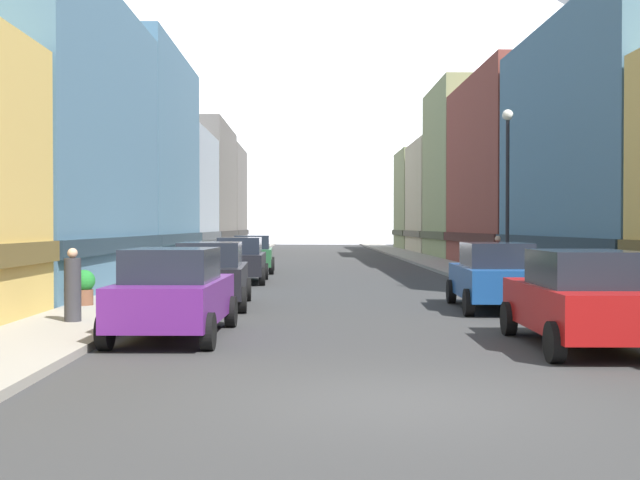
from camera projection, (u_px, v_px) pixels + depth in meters
name	position (u px, v px, depth m)	size (l,w,h in m)	color
ground_plane	(400.00, 402.00, 9.99)	(400.00, 400.00, 0.00)	#343434
sidewalk_left	(217.00, 264.00, 44.89)	(2.50, 100.00, 0.15)	gray
sidewalk_right	(439.00, 264.00, 45.08)	(2.50, 100.00, 0.15)	gray
storefront_left_2	(96.00, 165.00, 40.17)	(8.96, 12.81, 10.91)	slate
storefront_left_3	(139.00, 199.00, 51.88)	(9.64, 10.24, 8.31)	#99A5B2
storefront_left_4	(171.00, 192.00, 64.26)	(9.69, 13.81, 10.31)	#66605B
storefront_left_5	(195.00, 200.00, 77.56)	(9.65, 11.87, 9.86)	#66605B
storefront_right_2	(543.00, 175.00, 43.08)	(8.45, 13.52, 10.26)	brown
storefront_right_3	(501.00, 175.00, 55.11)	(9.77, 10.30, 11.86)	#8C9966
storefront_right_4	(452.00, 200.00, 65.93)	(6.93, 10.36, 9.15)	beige
storefront_right_5	(442.00, 202.00, 76.13)	(8.74, 8.88, 9.37)	#8C9966
car_left_0	(174.00, 293.00, 15.75)	(2.17, 4.45, 1.78)	#591E72
car_left_1	(211.00, 274.00, 21.77)	(2.21, 4.47, 1.78)	black
car_left_2	(240.00, 260.00, 31.20)	(2.12, 4.43, 1.78)	black
car_left_3	(252.00, 254.00, 38.04)	(2.19, 4.46, 1.78)	#265933
car_right_0	(581.00, 299.00, 14.42)	(2.17, 4.45, 1.78)	#9E1111
car_right_1	(495.00, 276.00, 21.11)	(2.26, 4.49, 1.78)	#19478C
trash_bin_right	(637.00, 295.00, 18.16)	(0.59, 0.59, 0.98)	#4C5156
potted_plant_1	(84.00, 286.00, 20.81)	(0.57, 0.57, 0.93)	brown
pedestrian_1	(498.00, 259.00, 31.02)	(0.36, 0.36, 1.69)	maroon
pedestrian_2	(73.00, 288.00, 17.26)	(0.36, 0.36, 1.59)	#333338
streetlamp_right	(508.00, 172.00, 25.92)	(0.36, 0.36, 5.86)	black
mountain_backdrop	(318.00, 50.00, 268.89)	(346.60, 346.60, 123.34)	silver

